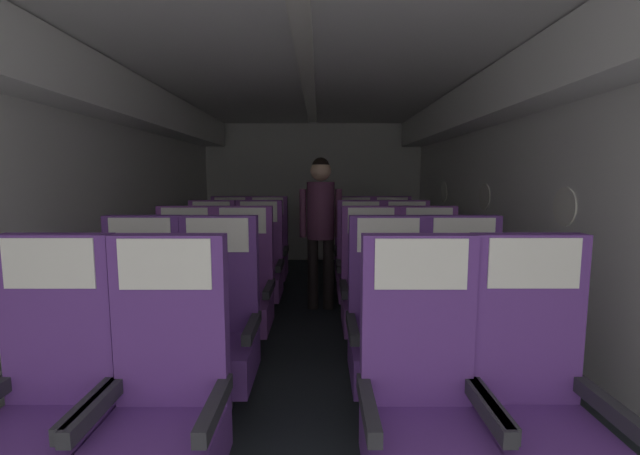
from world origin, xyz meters
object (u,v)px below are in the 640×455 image
(seat_a_right_aisle, at_px, (536,408))
(seat_e_left_window, at_px, (229,254))
(seat_e_right_aisle, at_px, (392,254))
(seat_c_right_window, at_px, (371,293))
(flight_attendant, at_px, (320,217))
(seat_c_right_aisle, at_px, (429,293))
(seat_d_left_aisle, at_px, (258,269))
(seat_e_left_aisle, at_px, (267,254))
(seat_a_right_window, at_px, (422,410))
(seat_d_right_window, at_px, (360,269))
(seat_b_left_window, at_px, (138,331))
(seat_a_left_aisle, at_px, (162,411))
(seat_a_left_window, at_px, (44,409))
(seat_b_right_aisle, at_px, (464,331))
(seat_d_left_window, at_px, (210,270))
(seat_c_left_window, at_px, (183,293))
(seat_d_right_aisle, at_px, (406,269))
(seat_b_left_aisle, at_px, (216,332))
(seat_e_right_window, at_px, (354,254))
(seat_c_left_aisle, at_px, (242,293))
(seat_b_right_window, at_px, (388,332))

(seat_a_right_aisle, xyz_separation_m, seat_e_left_window, (-1.89, 3.29, 0.00))
(seat_e_right_aisle, bearing_deg, seat_c_right_window, -105.11)
(seat_c_right_window, relative_size, flight_attendant, 0.73)
(seat_c_right_aisle, xyz_separation_m, seat_d_left_aisle, (-1.45, 0.84, 0.00))
(flight_attendant, bearing_deg, seat_a_right_aisle, -89.42)
(seat_e_left_aisle, height_order, flight_attendant, flight_attendant)
(seat_a_right_window, bearing_deg, seat_d_right_window, 89.92)
(seat_b_left_window, distance_m, seat_e_left_aisle, 2.50)
(seat_a_left_aisle, relative_size, seat_c_right_aisle, 1.00)
(seat_a_left_window, height_order, seat_b_right_aisle, same)
(seat_d_left_window, distance_m, flight_attendant, 1.20)
(seat_a_left_aisle, bearing_deg, seat_c_left_window, 105.26)
(seat_d_right_aisle, height_order, seat_e_left_aisle, same)
(seat_a_left_window, height_order, seat_e_left_aisle, same)
(seat_e_left_window, bearing_deg, seat_a_left_aisle, -82.22)
(seat_a_right_aisle, distance_m, seat_b_right_aisle, 0.81)
(seat_a_left_window, height_order, seat_b_left_aisle, same)
(seat_e_right_window, xyz_separation_m, flight_attendant, (-0.40, -0.57, 0.48))
(seat_d_left_aisle, bearing_deg, seat_e_left_window, 118.96)
(seat_a_right_window, distance_m, seat_d_right_aisle, 2.51)
(seat_e_left_window, bearing_deg, seat_c_left_aisle, -74.76)
(seat_a_right_window, distance_m, seat_b_left_window, 1.67)
(seat_c_left_window, bearing_deg, seat_a_left_aisle, -74.74)
(seat_b_left_window, xyz_separation_m, seat_e_right_window, (1.46, 2.47, 0.00))
(seat_a_left_window, bearing_deg, seat_b_right_aisle, 23.20)
(seat_a_right_window, xyz_separation_m, seat_b_left_aisle, (-0.99, 0.82, 0.00))
(seat_a_left_window, bearing_deg, seat_d_left_window, 89.86)
(seat_c_left_window, relative_size, seat_e_right_aisle, 1.00)
(seat_d_left_window, xyz_separation_m, seat_d_right_aisle, (1.90, 0.00, 0.00))
(seat_b_left_aisle, bearing_deg, seat_a_right_window, -39.73)
(seat_b_right_window, height_order, seat_d_right_window, same)
(seat_b_right_window, relative_size, seat_c_right_window, 1.00)
(seat_d_right_window, relative_size, flight_attendant, 0.73)
(seat_c_left_aisle, distance_m, seat_e_right_window, 1.93)
(seat_d_left_window, bearing_deg, seat_c_left_window, -89.61)
(seat_e_right_aisle, bearing_deg, seat_d_left_window, -156.03)
(seat_a_right_window, relative_size, seat_b_left_window, 1.00)
(seat_e_left_aisle, bearing_deg, seat_a_left_window, -97.82)
(seat_a_left_aisle, bearing_deg, seat_c_right_window, 58.85)
(seat_c_left_window, distance_m, seat_c_right_aisle, 1.90)
(seat_c_left_aisle, height_order, seat_d_left_aisle, same)
(seat_c_left_aisle, bearing_deg, flight_attendant, 60.89)
(seat_d_left_window, distance_m, seat_d_right_window, 1.45)
(seat_a_right_window, bearing_deg, seat_e_left_aisle, 106.91)
(seat_b_left_aisle, bearing_deg, seat_a_left_window, -119.97)
(seat_a_right_window, xyz_separation_m, seat_b_right_aisle, (0.45, 0.83, 0.00))
(seat_b_left_window, bearing_deg, seat_b_left_aisle, -1.35)
(seat_a_right_window, relative_size, seat_d_left_window, 1.00)
(seat_b_right_aisle, relative_size, seat_c_right_aisle, 1.00)
(seat_b_left_window, bearing_deg, seat_c_right_window, 29.44)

